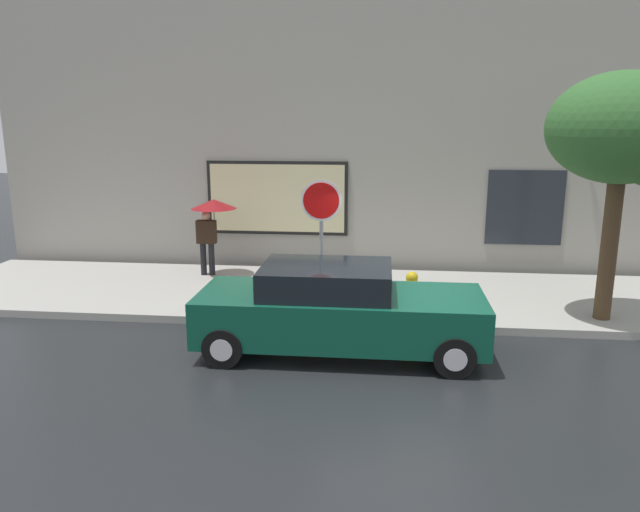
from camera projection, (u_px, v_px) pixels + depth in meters
name	position (u px, v px, depth m)	size (l,w,h in m)	color
ground_plane	(394.00, 353.00, 9.98)	(60.00, 60.00, 0.00)	black
sidewalk	(392.00, 296.00, 12.87)	(20.00, 4.00, 0.15)	#A3A099
building_facade	(394.00, 131.00, 14.52)	(20.00, 0.67, 7.00)	#9E998E
parked_car	(338.00, 310.00, 9.83)	(4.65, 1.82, 1.49)	#0F4C38
fire_hydrant	(411.00, 293.00, 11.47)	(0.30, 0.44, 0.81)	yellow
pedestrian_with_umbrella	(212.00, 214.00, 13.97)	(1.06, 1.06, 1.81)	black
street_tree	(630.00, 134.00, 10.39)	(2.60, 2.21, 4.46)	#4C3823
stop_sign	(321.00, 221.00, 10.99)	(0.76, 0.10, 2.57)	gray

